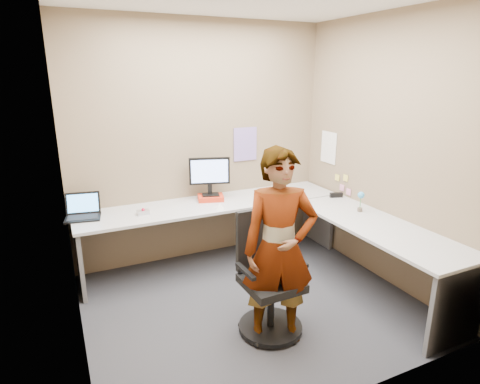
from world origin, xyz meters
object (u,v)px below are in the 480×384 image
desk (273,226)px  person (279,248)px  monitor (210,173)px  office_chair (268,284)px

desk → person: 1.05m
desk → monitor: size_ratio=6.66×
desk → office_chair: office_chair is taller
desk → person: bearing=-117.1°
office_chair → desk: bearing=56.5°
monitor → office_chair: monitor is taller
desk → monitor: (-0.43, 0.70, 0.45)m
monitor → office_chair: (-0.05, -1.47, -0.62)m
monitor → desk: bearing=-42.3°
monitor → person: 1.64m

